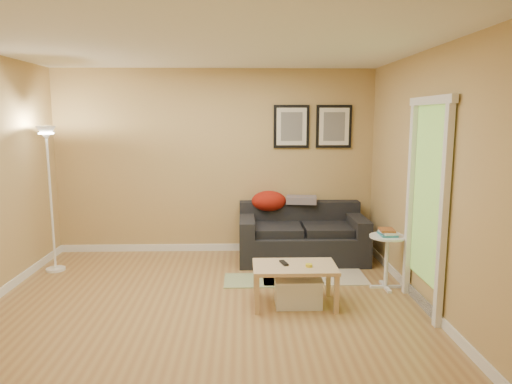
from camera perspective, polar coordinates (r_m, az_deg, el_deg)
floor at (r=5.05m, az=-6.15°, el=-13.44°), size 4.50×4.50×0.00m
ceiling at (r=4.71m, az=-6.71°, el=17.20°), size 4.50×4.50×0.00m
wall_back at (r=6.69m, az=-5.00°, el=3.65°), size 4.50×0.00×4.50m
wall_front at (r=2.75m, az=-9.87°, el=-4.31°), size 4.50×0.00×4.50m
wall_right at (r=5.04m, az=19.98°, el=1.36°), size 0.00×4.00×4.00m
baseboard_back at (r=6.91m, az=-4.86°, el=-6.72°), size 4.50×0.02×0.10m
baseboard_right at (r=5.34m, az=19.13°, el=-12.04°), size 0.02×4.00×0.10m
sofa at (r=6.42m, az=5.62°, el=-4.97°), size 1.70×0.90×0.75m
red_throw at (r=6.56m, az=1.57°, el=-1.10°), size 0.48×0.36×0.28m
plaid_throw at (r=6.63m, az=5.54°, el=-0.95°), size 0.45×0.32×0.10m
framed_print_left at (r=6.66m, az=4.33°, el=7.95°), size 0.50×0.04×0.60m
framed_print_right at (r=6.75m, az=9.46°, el=7.87°), size 0.50×0.04×0.60m
area_rug at (r=5.95m, az=6.90°, el=-9.84°), size 1.25×0.85×0.01m
green_runner at (r=5.68m, az=-0.28°, el=-10.70°), size 0.70×0.50×0.01m
coffee_table at (r=4.95m, az=4.69°, el=-11.23°), size 0.86×0.52×0.43m
remote_control at (r=4.91m, az=3.42°, el=-8.62°), size 0.09×0.17×0.02m
tape_roll at (r=4.84m, az=6.46°, el=-8.88°), size 0.07×0.07×0.03m
storage_bin at (r=4.98m, az=5.11°, el=-11.91°), size 0.49×0.36×0.30m
side_table at (r=5.57m, az=15.58°, el=-8.20°), size 0.40×0.40×0.61m
book_stack at (r=5.50m, az=15.74°, el=-4.72°), size 0.18×0.24×0.07m
floor_lamp at (r=6.37m, az=-23.68°, el=-1.28°), size 0.24×0.24×1.84m
doorway at (r=4.93m, az=19.90°, el=-2.04°), size 0.12×1.01×2.13m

